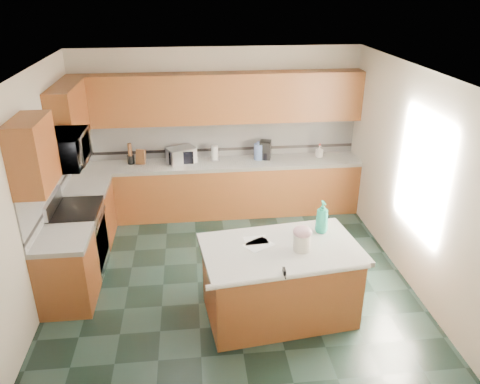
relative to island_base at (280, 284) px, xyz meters
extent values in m
plane|color=black|center=(-0.49, 0.74, -0.43)|extent=(4.60, 4.60, 0.00)
plane|color=white|center=(-0.49, 0.74, 2.27)|extent=(4.60, 4.60, 0.00)
cube|color=silver|center=(-0.49, 3.06, 0.92)|extent=(4.60, 0.04, 2.70)
cube|color=silver|center=(-0.49, -1.58, 0.92)|extent=(4.60, 0.04, 2.70)
cube|color=silver|center=(-2.81, 0.74, 0.92)|extent=(0.04, 4.60, 2.70)
cube|color=silver|center=(1.83, 0.74, 0.92)|extent=(0.04, 4.60, 2.70)
cube|color=#5E2A11|center=(-0.49, 2.74, 0.00)|extent=(4.60, 0.60, 0.86)
cube|color=white|center=(-0.49, 2.74, 0.46)|extent=(4.60, 0.64, 0.06)
cube|color=#5E2A11|center=(-0.49, 2.87, 1.51)|extent=(4.60, 0.33, 0.78)
cube|color=silver|center=(-0.49, 3.03, 0.81)|extent=(4.60, 0.02, 0.63)
cube|color=black|center=(-0.49, 3.02, 0.61)|extent=(4.60, 0.01, 0.05)
cube|color=#5E2A11|center=(-2.49, 2.03, 0.00)|extent=(0.60, 0.82, 0.86)
cube|color=white|center=(-2.49, 2.03, 0.46)|extent=(0.64, 0.82, 0.06)
cube|color=#5E2A11|center=(-2.49, 0.50, 0.00)|extent=(0.60, 0.72, 0.86)
cube|color=white|center=(-2.49, 0.50, 0.46)|extent=(0.64, 0.72, 0.06)
cube|color=silver|center=(-2.78, 1.29, 0.81)|extent=(0.02, 2.30, 0.63)
cube|color=black|center=(-2.77, 1.29, 0.61)|extent=(0.01, 2.30, 0.05)
cube|color=#5E2A11|center=(-2.63, 2.16, 1.51)|extent=(0.33, 1.09, 0.78)
cube|color=#5E2A11|center=(-2.63, 0.50, 1.51)|extent=(0.33, 0.72, 0.78)
cube|color=#B7B7BC|center=(-2.49, 1.24, 0.01)|extent=(0.60, 0.76, 0.88)
cube|color=black|center=(-2.20, 1.24, -0.03)|extent=(0.02, 0.68, 0.55)
cube|color=black|center=(-2.49, 1.24, 0.47)|extent=(0.62, 0.78, 0.04)
cylinder|color=#B7B7BC|center=(-2.17, 1.24, 0.35)|extent=(0.02, 0.66, 0.02)
cube|color=#B7B7BC|center=(-2.75, 1.24, 0.59)|extent=(0.06, 0.76, 0.18)
imported|color=#B7B7BC|center=(-2.49, 1.24, 1.30)|extent=(0.50, 0.73, 0.41)
cube|color=#5E2A11|center=(0.00, 0.00, 0.00)|extent=(1.75, 1.13, 0.86)
cube|color=white|center=(0.00, 0.00, 0.46)|extent=(1.86, 1.24, 0.06)
cylinder|color=white|center=(0.00, -0.52, 0.46)|extent=(1.75, 0.27, 0.06)
cylinder|color=silver|center=(0.21, -0.08, 0.59)|extent=(0.24, 0.24, 0.20)
ellipsoid|color=#CF9AAC|center=(0.21, -0.08, 0.72)|extent=(0.21, 0.21, 0.13)
cylinder|color=tan|center=(0.21, -0.08, 0.76)|extent=(0.07, 0.02, 0.02)
sphere|color=tan|center=(0.18, -0.08, 0.76)|extent=(0.04, 0.04, 0.04)
sphere|color=tan|center=(0.25, -0.08, 0.76)|extent=(0.04, 0.04, 0.04)
imported|color=#1B957A|center=(0.53, 0.30, 0.69)|extent=(0.17, 0.17, 0.39)
cube|color=white|center=(-0.24, 0.08, 0.49)|extent=(0.39, 0.36, 0.00)
cube|color=white|center=(-0.26, 0.18, 0.49)|extent=(0.28, 0.22, 0.00)
cube|color=black|center=(-0.07, -0.50, 0.50)|extent=(0.03, 0.09, 0.08)
cylinder|color=black|center=(-0.07, -0.55, 0.48)|extent=(0.01, 0.06, 0.01)
cube|color=#472814|center=(-1.76, 2.79, 0.61)|extent=(0.17, 0.20, 0.26)
cylinder|color=black|center=(-1.92, 2.82, 0.56)|extent=(0.11, 0.11, 0.14)
cylinder|color=#472814|center=(-1.92, 2.82, 0.73)|extent=(0.06, 0.06, 0.20)
cube|color=#B7B7BC|center=(-1.11, 2.79, 0.61)|extent=(0.51, 0.44, 0.25)
cube|color=black|center=(-1.11, 2.65, 0.61)|extent=(0.39, 0.01, 0.21)
cylinder|color=white|center=(-0.56, 2.84, 0.61)|extent=(0.11, 0.11, 0.25)
cylinder|color=#B7B7BC|center=(-0.56, 2.84, 0.50)|extent=(0.16, 0.16, 0.01)
cylinder|color=#698ACD|center=(0.16, 2.80, 0.62)|extent=(0.16, 0.16, 0.26)
cylinder|color=#698ACD|center=(0.16, 2.80, 0.77)|extent=(0.08, 0.08, 0.04)
cube|color=black|center=(0.27, 2.82, 0.64)|extent=(0.22, 0.24, 0.30)
cylinder|color=black|center=(0.27, 2.77, 0.55)|extent=(0.13, 0.13, 0.13)
imported|color=white|center=(1.18, 2.79, 0.59)|extent=(0.12, 0.12, 0.20)
cylinder|color=red|center=(1.18, 2.79, 0.71)|extent=(0.02, 0.02, 0.03)
cube|color=white|center=(1.80, 0.54, 1.07)|extent=(0.02, 1.40, 1.10)
camera|label=1|loc=(-0.94, -4.40, 3.20)|focal=35.00mm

